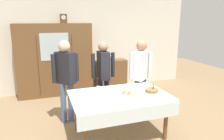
{
  "coord_description": "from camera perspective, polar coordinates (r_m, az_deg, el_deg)",
  "views": [
    {
      "loc": [
        -1.23,
        -3.42,
        2.05
      ],
      "look_at": [
        0.0,
        0.2,
        1.12
      ],
      "focal_mm": 33.55,
      "sensor_mm": 36.0,
      "label": 1
    }
  ],
  "objects": [
    {
      "name": "mantel_clock",
      "position": [
        5.8,
        -13.11,
        13.5
      ],
      "size": [
        0.18,
        0.11,
        0.24
      ],
      "color": "brown",
      "rests_on": "wall_cabinet"
    },
    {
      "name": "pastry_plate",
      "position": [
        3.71,
        4.03,
        -6.3
      ],
      "size": [
        0.28,
        0.28,
        0.05
      ],
      "color": "white",
      "rests_on": "dining_table"
    },
    {
      "name": "tea_cup_front_edge",
      "position": [
        3.53,
        -3.68,
        -7.11
      ],
      "size": [
        0.13,
        0.13,
        0.06
      ],
      "color": "silver",
      "rests_on": "dining_table"
    },
    {
      "name": "book_stack",
      "position": [
        6.24,
        -0.33,
        3.1
      ],
      "size": [
        0.16,
        0.21,
        0.1
      ],
      "color": "#2D5184",
      "rests_on": "bookshelf_low"
    },
    {
      "name": "person_behind_table_right",
      "position": [
        4.5,
        -2.39,
        -0.21
      ],
      "size": [
        0.52,
        0.36,
        1.6
      ],
      "color": "#191E38",
      "rests_on": "ground"
    },
    {
      "name": "bread_basket",
      "position": [
        3.85,
        10.82,
        -5.41
      ],
      "size": [
        0.24,
        0.24,
        0.16
      ],
      "color": "#9E7542",
      "rests_on": "dining_table"
    },
    {
      "name": "tea_cup_mid_left",
      "position": [
        3.18,
        -6.4,
        -9.59
      ],
      "size": [
        0.13,
        0.13,
        0.06
      ],
      "color": "silver",
      "rests_on": "dining_table"
    },
    {
      "name": "bookshelf_low",
      "position": [
        6.35,
        -0.32,
        -1.13
      ],
      "size": [
        0.94,
        0.35,
        0.86
      ],
      "color": "brown",
      "rests_on": "ground"
    },
    {
      "name": "person_behind_table_left",
      "position": [
        4.18,
        -12.53,
        -0.99
      ],
      "size": [
        0.52,
        0.4,
        1.66
      ],
      "color": "slate",
      "rests_on": "ground"
    },
    {
      "name": "ground_plane",
      "position": [
        4.17,
        0.92,
        -15.79
      ],
      "size": [
        12.0,
        12.0,
        0.0
      ],
      "primitive_type": "plane",
      "color": "#997A56",
      "rests_on": "ground"
    },
    {
      "name": "back_wall",
      "position": [
        6.23,
        -7.34,
        7.09
      ],
      "size": [
        6.4,
        0.1,
        2.7
      ],
      "primitive_type": "cube",
      "color": "silver",
      "rests_on": "ground"
    },
    {
      "name": "tea_cup_far_right",
      "position": [
        3.92,
        -3.69,
        -4.99
      ],
      "size": [
        0.13,
        0.13,
        0.06
      ],
      "color": "silver",
      "rests_on": "dining_table"
    },
    {
      "name": "wall_cabinet",
      "position": [
        5.88,
        -15.27,
        2.63
      ],
      "size": [
        1.98,
        0.46,
        1.95
      ],
      "color": "brown",
      "rests_on": "ground"
    },
    {
      "name": "tea_cup_back_edge",
      "position": [
        3.3,
        -2.15,
        -8.56
      ],
      "size": [
        0.13,
        0.13,
        0.06
      ],
      "color": "white",
      "rests_on": "dining_table"
    },
    {
      "name": "person_by_cabinet",
      "position": [
        4.45,
        7.86,
        -0.18
      ],
      "size": [
        0.52,
        0.39,
        1.64
      ],
      "color": "#232328",
      "rests_on": "ground"
    },
    {
      "name": "spoon_mid_left",
      "position": [
        3.34,
        -5.29,
        -8.83
      ],
      "size": [
        0.12,
        0.02,
        0.01
      ],
      "color": "silver",
      "rests_on": "dining_table"
    },
    {
      "name": "spoon_far_right",
      "position": [
        3.51,
        -7.61,
        -7.74
      ],
      "size": [
        0.12,
        0.02,
        0.01
      ],
      "color": "silver",
      "rests_on": "dining_table"
    },
    {
      "name": "tea_cup_far_left",
      "position": [
        4.03,
        3.37,
        -4.47
      ],
      "size": [
        0.13,
        0.13,
        0.06
      ],
      "color": "white",
      "rests_on": "dining_table"
    },
    {
      "name": "spoon_front_edge",
      "position": [
        4.01,
        -0.54,
        -4.87
      ],
      "size": [
        0.12,
        0.02,
        0.01
      ],
      "color": "silver",
      "rests_on": "dining_table"
    },
    {
      "name": "dining_table",
      "position": [
        3.68,
        2.21,
        -8.34
      ],
      "size": [
        1.69,
        1.09,
        0.77
      ],
      "color": "brown",
      "rests_on": "ground"
    },
    {
      "name": "tea_cup_center",
      "position": [
        3.32,
        1.15,
        -8.47
      ],
      "size": [
        0.13,
        0.13,
        0.06
      ],
      "color": "white",
      "rests_on": "dining_table"
    }
  ]
}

